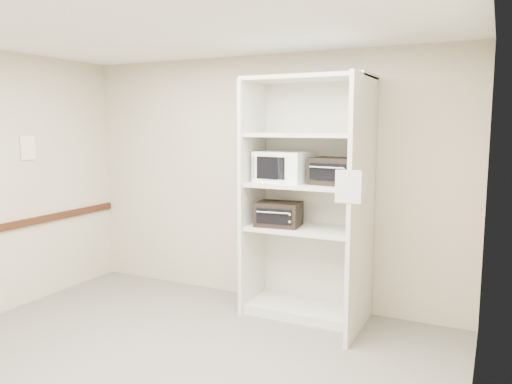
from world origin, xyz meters
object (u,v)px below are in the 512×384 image
at_px(toaster_oven_lower, 279,214).
at_px(shelving_unit, 311,207).
at_px(toaster_oven_upper, 335,171).
at_px(microwave, 283,167).

bearing_deg(toaster_oven_lower, shelving_unit, 2.74).
height_order(toaster_oven_upper, toaster_oven_lower, toaster_oven_upper).
distance_m(microwave, toaster_oven_upper, 0.55).
relative_size(shelving_unit, toaster_oven_upper, 5.29).
relative_size(shelving_unit, toaster_oven_lower, 5.48).
xyz_separation_m(shelving_unit, microwave, (-0.31, 0.00, 0.39)).
bearing_deg(toaster_oven_lower, microwave, 59.75).
distance_m(shelving_unit, microwave, 0.50).
distance_m(toaster_oven_upper, toaster_oven_lower, 0.74).
xyz_separation_m(toaster_oven_upper, toaster_oven_lower, (-0.57, -0.06, -0.46)).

